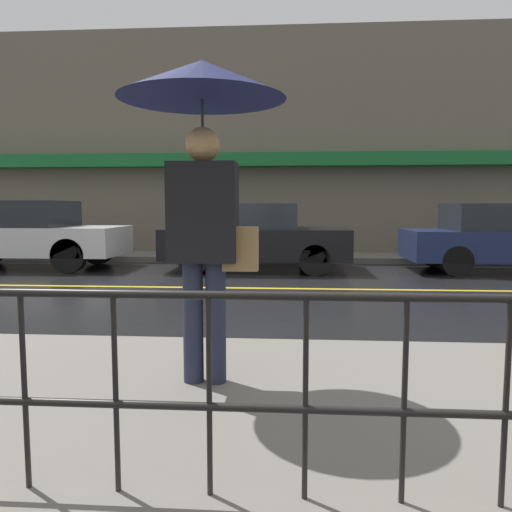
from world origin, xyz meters
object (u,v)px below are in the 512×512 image
(car_black, at_px, (255,236))
(car_navy, at_px, (508,238))
(car_white, at_px, (23,233))
(pedestrian, at_px, (203,128))

(car_black, distance_m, car_navy, 5.28)
(car_white, distance_m, car_navy, 10.45)
(pedestrian, bearing_deg, car_black, -88.46)
(car_white, xyz_separation_m, car_black, (5.17, 0.00, -0.04))
(car_navy, bearing_deg, car_black, -180.00)
(car_black, xyz_separation_m, car_navy, (5.28, 0.00, -0.01))
(pedestrian, xyz_separation_m, car_black, (-0.20, 7.34, -1.16))
(car_white, relative_size, car_black, 1.10)
(pedestrian, distance_m, car_white, 9.16)
(car_black, bearing_deg, pedestrian, -88.46)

